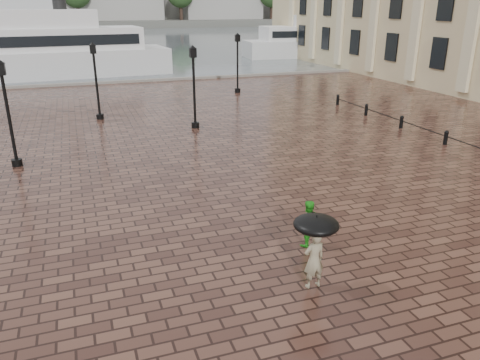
{
  "coord_description": "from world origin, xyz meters",
  "views": [
    {
      "loc": [
        -3.21,
        -11.44,
        6.61
      ],
      "look_at": [
        1.36,
        1.6,
        1.4
      ],
      "focal_mm": 35.0,
      "sensor_mm": 36.0,
      "label": 1
    }
  ],
  "objects_px": {
    "street_lamps": "(104,81)",
    "ferry_far": "(327,39)",
    "ferry_near": "(31,50)",
    "child_pedestrian": "(307,223)",
    "adult_pedestrian": "(314,260)"
  },
  "relations": [
    {
      "from": "adult_pedestrian",
      "to": "child_pedestrian",
      "type": "xyz_separation_m",
      "value": [
        0.83,
        1.97,
        -0.06
      ]
    },
    {
      "from": "street_lamps",
      "to": "ferry_near",
      "type": "height_order",
      "value": "ferry_near"
    },
    {
      "from": "adult_pedestrian",
      "to": "ferry_near",
      "type": "xyz_separation_m",
      "value": [
        -8.59,
        40.66,
        1.77
      ]
    },
    {
      "from": "child_pedestrian",
      "to": "adult_pedestrian",
      "type": "bearing_deg",
      "value": 64.3
    },
    {
      "from": "street_lamps",
      "to": "child_pedestrian",
      "type": "xyz_separation_m",
      "value": [
        4.23,
        -18.24,
        -1.62
      ]
    },
    {
      "from": "child_pedestrian",
      "to": "ferry_near",
      "type": "xyz_separation_m",
      "value": [
        -9.42,
        38.69,
        1.83
      ]
    },
    {
      "from": "ferry_far",
      "to": "ferry_near",
      "type": "bearing_deg",
      "value": -161.7
    },
    {
      "from": "ferry_near",
      "to": "ferry_far",
      "type": "height_order",
      "value": "ferry_near"
    },
    {
      "from": "adult_pedestrian",
      "to": "child_pedestrian",
      "type": "relative_size",
      "value": 1.08
    },
    {
      "from": "street_lamps",
      "to": "ferry_far",
      "type": "distance_m",
      "value": 42.22
    },
    {
      "from": "ferry_far",
      "to": "adult_pedestrian",
      "type": "bearing_deg",
      "value": -113.92
    },
    {
      "from": "child_pedestrian",
      "to": "ferry_near",
      "type": "distance_m",
      "value": 39.86
    },
    {
      "from": "street_lamps",
      "to": "ferry_near",
      "type": "distance_m",
      "value": 21.1
    },
    {
      "from": "street_lamps",
      "to": "ferry_far",
      "type": "relative_size",
      "value": 0.95
    },
    {
      "from": "street_lamps",
      "to": "ferry_far",
      "type": "xyz_separation_m",
      "value": [
        31.0,
        28.66,
        -0.13
      ]
    }
  ]
}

